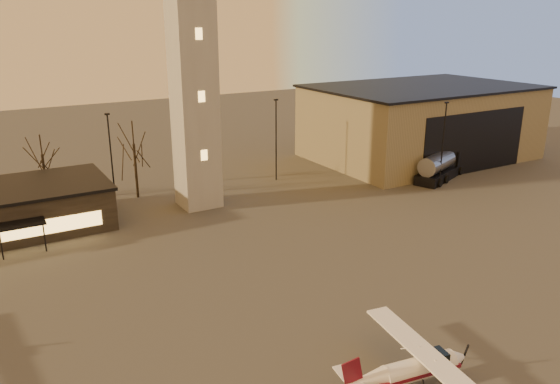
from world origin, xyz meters
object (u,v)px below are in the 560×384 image
object	(u,v)px
fuel_truck	(440,168)
control_tower	(192,51)
hangar	(420,122)
cessna_front	(420,371)

from	to	relation	value
fuel_truck	control_tower	bearing A→B (deg)	147.12
control_tower	fuel_truck	bearing A→B (deg)	-11.29
hangar	fuel_truck	xyz separation A→B (m)	(-5.89, -9.99, -3.76)
control_tower	hangar	world-z (taller)	control_tower
hangar	fuel_truck	world-z (taller)	hangar
control_tower	cessna_front	xyz separation A→B (m)	(-1.23, -34.83, -15.33)
hangar	fuel_truck	bearing A→B (deg)	-120.54
control_tower	cessna_front	world-z (taller)	control_tower
control_tower	fuel_truck	distance (m)	34.14
control_tower	cessna_front	bearing A→B (deg)	-92.01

